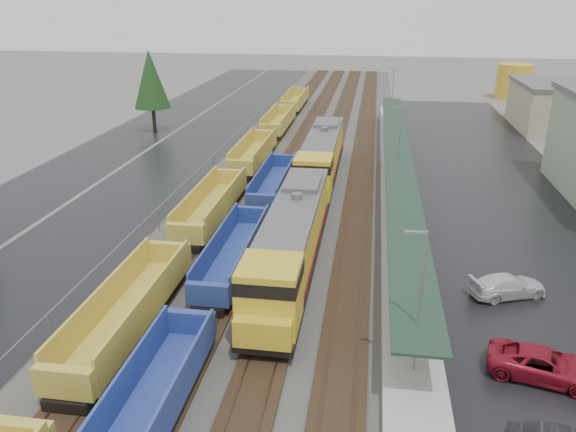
{
  "coord_description": "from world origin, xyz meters",
  "views": [
    {
      "loc": [
        6.86,
        -3.26,
        17.61
      ],
      "look_at": [
        0.9,
        35.93,
        2.0
      ],
      "focal_mm": 35.0,
      "sensor_mm": 36.0,
      "label": 1
    }
  ],
  "objects_px": {
    "locomotive_lead": "(291,243)",
    "parked_car_east_c": "(508,286)",
    "storage_tank": "(514,82)",
    "parked_car_east_b": "(544,365)",
    "well_string_blue": "(146,410)",
    "locomotive_trail": "(321,157)",
    "well_string_yellow": "(212,206)"
  },
  "relations": [
    {
      "from": "storage_tank",
      "to": "parked_car_east_c",
      "type": "bearing_deg",
      "value": -101.94
    },
    {
      "from": "well_string_blue",
      "to": "parked_car_east_b",
      "type": "distance_m",
      "value": 18.98
    },
    {
      "from": "locomotive_lead",
      "to": "parked_car_east_c",
      "type": "height_order",
      "value": "locomotive_lead"
    },
    {
      "from": "well_string_blue",
      "to": "well_string_yellow",
      "type": "bearing_deg",
      "value": 99.36
    },
    {
      "from": "parked_car_east_c",
      "to": "well_string_blue",
      "type": "bearing_deg",
      "value": 108.12
    },
    {
      "from": "well_string_blue",
      "to": "storage_tank",
      "type": "distance_m",
      "value": 96.46
    },
    {
      "from": "well_string_yellow",
      "to": "storage_tank",
      "type": "distance_m",
      "value": 76.12
    },
    {
      "from": "well_string_yellow",
      "to": "storage_tank",
      "type": "bearing_deg",
      "value": 60.22
    },
    {
      "from": "locomotive_lead",
      "to": "locomotive_trail",
      "type": "xyz_separation_m",
      "value": [
        0.0,
        21.0,
        0.0
      ]
    },
    {
      "from": "parked_car_east_c",
      "to": "storage_tank",
      "type": "bearing_deg",
      "value": -33.29
    },
    {
      "from": "well_string_yellow",
      "to": "storage_tank",
      "type": "relative_size",
      "value": 18.69
    },
    {
      "from": "parked_car_east_c",
      "to": "parked_car_east_b",
      "type": "bearing_deg",
      "value": 158.92
    },
    {
      "from": "parked_car_east_c",
      "to": "locomotive_trail",
      "type": "bearing_deg",
      "value": 11.42
    },
    {
      "from": "well_string_blue",
      "to": "locomotive_lead",
      "type": "bearing_deg",
      "value": 75.14
    },
    {
      "from": "locomotive_lead",
      "to": "well_string_blue",
      "type": "xyz_separation_m",
      "value": [
        -4.0,
        -15.08,
        -1.4
      ]
    },
    {
      "from": "storage_tank",
      "to": "well_string_blue",
      "type": "bearing_deg",
      "value": -110.51
    },
    {
      "from": "locomotive_lead",
      "to": "parked_car_east_c",
      "type": "xyz_separation_m",
      "value": [
        13.79,
        -0.42,
        -1.85
      ]
    },
    {
      "from": "storage_tank",
      "to": "parked_car_east_b",
      "type": "relative_size",
      "value": 1.16
    },
    {
      "from": "well_string_blue",
      "to": "storage_tank",
      "type": "bearing_deg",
      "value": 69.49
    },
    {
      "from": "locomotive_lead",
      "to": "parked_car_east_b",
      "type": "height_order",
      "value": "locomotive_lead"
    },
    {
      "from": "locomotive_lead",
      "to": "well_string_yellow",
      "type": "height_order",
      "value": "locomotive_lead"
    },
    {
      "from": "locomotive_lead",
      "to": "storage_tank",
      "type": "height_order",
      "value": "storage_tank"
    },
    {
      "from": "parked_car_east_b",
      "to": "parked_car_east_c",
      "type": "xyz_separation_m",
      "value": [
        -0.04,
        8.18,
        -0.04
      ]
    },
    {
      "from": "storage_tank",
      "to": "well_string_yellow",
      "type": "bearing_deg",
      "value": -119.78
    },
    {
      "from": "locomotive_trail",
      "to": "storage_tank",
      "type": "relative_size",
      "value": 3.45
    },
    {
      "from": "locomotive_lead",
      "to": "locomotive_trail",
      "type": "distance_m",
      "value": 21.0
    },
    {
      "from": "parked_car_east_b",
      "to": "well_string_yellow",
      "type": "bearing_deg",
      "value": 64.65
    },
    {
      "from": "locomotive_lead",
      "to": "locomotive_trail",
      "type": "height_order",
      "value": "same"
    },
    {
      "from": "well_string_blue",
      "to": "parked_car_east_b",
      "type": "xyz_separation_m",
      "value": [
        17.83,
        6.47,
        -0.42
      ]
    },
    {
      "from": "locomotive_lead",
      "to": "well_string_blue",
      "type": "distance_m",
      "value": 15.66
    },
    {
      "from": "well_string_blue",
      "to": "parked_car_east_c",
      "type": "height_order",
      "value": "well_string_blue"
    },
    {
      "from": "locomotive_lead",
      "to": "parked_car_east_c",
      "type": "relative_size",
      "value": 4.42
    }
  ]
}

